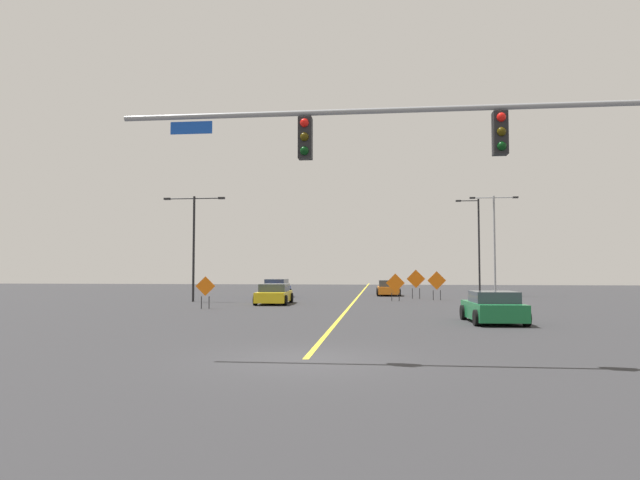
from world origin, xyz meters
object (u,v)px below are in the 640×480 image
(construction_sign_left_shoulder, at_px, (416,280))
(car_green_near, at_px, (493,308))
(construction_sign_left_lane, at_px, (205,288))
(car_orange_distant, at_px, (388,288))
(street_lamp_near_left, at_px, (494,236))
(street_lamp_mid_right, at_px, (194,237))
(traffic_signal_assembly, at_px, (492,152))
(construction_sign_median_far, at_px, (395,284))
(construction_sign_right_shoulder, at_px, (437,282))
(street_lamp_mid_left, at_px, (477,242))
(car_blue_approaching, at_px, (276,289))
(car_yellow_far, at_px, (274,294))

(construction_sign_left_shoulder, height_order, car_green_near, construction_sign_left_shoulder)
(construction_sign_left_lane, relative_size, car_orange_distant, 0.44)
(street_lamp_near_left, bearing_deg, street_lamp_mid_right, -154.93)
(traffic_signal_assembly, height_order, construction_sign_left_lane, traffic_signal_assembly)
(construction_sign_left_shoulder, distance_m, car_orange_distant, 5.29)
(construction_sign_left_shoulder, xyz_separation_m, construction_sign_median_far, (-1.64, -3.50, -0.21))
(construction_sign_right_shoulder, distance_m, construction_sign_left_shoulder, 2.22)
(street_lamp_mid_right, xyz_separation_m, construction_sign_median_far, (13.82, 2.24, -3.23))
(street_lamp_mid_left, bearing_deg, traffic_signal_assembly, -99.03)
(construction_sign_right_shoulder, bearing_deg, street_lamp_mid_right, -166.64)
(traffic_signal_assembly, xyz_separation_m, car_green_near, (1.92, 10.06, -4.41))
(street_lamp_mid_left, distance_m, construction_sign_left_lane, 25.91)
(traffic_signal_assembly, distance_m, car_orange_distant, 34.20)
(street_lamp_near_left, bearing_deg, car_blue_approaching, -167.19)
(traffic_signal_assembly, height_order, construction_sign_median_far, traffic_signal_assembly)
(construction_sign_right_shoulder, distance_m, construction_sign_median_far, 3.50)
(construction_sign_left_lane, distance_m, car_orange_distant, 20.01)
(traffic_signal_assembly, distance_m, construction_sign_left_shoulder, 29.25)
(street_lamp_mid_right, distance_m, construction_sign_left_lane, 7.85)
(street_lamp_mid_right, bearing_deg, car_yellow_far, -16.04)
(car_green_near, bearing_deg, construction_sign_left_shoulder, 95.92)
(car_orange_distant, bearing_deg, car_yellow_far, -121.21)
(traffic_signal_assembly, relative_size, construction_sign_left_lane, 7.87)
(traffic_signal_assembly, relative_size, construction_sign_right_shoulder, 6.88)
(street_lamp_mid_right, height_order, street_lamp_mid_left, street_lamp_mid_left)
(street_lamp_mid_right, distance_m, construction_sign_left_shoulder, 16.77)
(car_blue_approaching, bearing_deg, street_lamp_near_left, 12.81)
(traffic_signal_assembly, relative_size, car_orange_distant, 3.46)
(car_green_near, bearing_deg, traffic_signal_assembly, -100.82)
(street_lamp_mid_left, bearing_deg, street_lamp_mid_right, -150.90)
(traffic_signal_assembly, xyz_separation_m, construction_sign_left_shoulder, (-0.05, 29.03, -3.64))
(traffic_signal_assembly, bearing_deg, construction_sign_median_far, 93.77)
(street_lamp_near_left, relative_size, street_lamp_mid_left, 1.01)
(street_lamp_mid_left, bearing_deg, car_orange_distant, -171.30)
(construction_sign_left_lane, bearing_deg, traffic_signal_assembly, -53.26)
(car_blue_approaching, bearing_deg, car_orange_distant, 25.23)
(construction_sign_median_far, bearing_deg, construction_sign_left_shoulder, 64.93)
(street_lamp_mid_left, relative_size, car_orange_distant, 2.00)
(traffic_signal_assembly, distance_m, construction_sign_left_lane, 21.32)
(construction_sign_left_lane, bearing_deg, car_orange_distant, 58.48)
(street_lamp_near_left, bearing_deg, construction_sign_median_far, -135.87)
(car_orange_distant, bearing_deg, street_lamp_mid_right, -141.81)
(street_lamp_mid_right, xyz_separation_m, construction_sign_right_shoulder, (16.84, 4.00, -3.11))
(car_green_near, height_order, car_yellow_far, car_green_near)
(traffic_signal_assembly, bearing_deg, construction_sign_right_shoulder, 87.20)
(street_lamp_mid_left, bearing_deg, car_blue_approaching, -162.07)
(car_yellow_far, bearing_deg, traffic_signal_assembly, -66.18)
(construction_sign_left_shoulder, relative_size, car_blue_approaching, 0.53)
(traffic_signal_assembly, height_order, construction_sign_left_shoulder, traffic_signal_assembly)
(street_lamp_mid_right, xyz_separation_m, street_lamp_near_left, (22.25, 10.41, 0.55))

